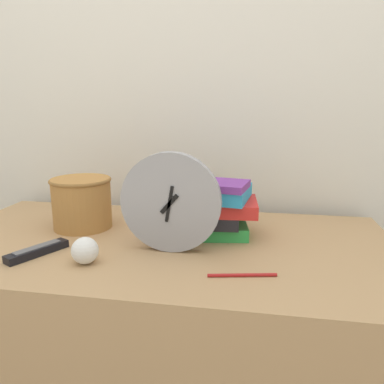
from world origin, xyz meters
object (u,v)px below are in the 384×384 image
at_px(book_stack, 214,206).
at_px(basket, 82,201).
at_px(tv_remote, 37,251).
at_px(pen, 242,275).
at_px(crumpled_paper_ball, 85,251).
at_px(desk_clock, 171,203).

bearing_deg(book_stack, basket, -179.96).
bearing_deg(tv_remote, pen, -3.96).
height_order(book_stack, crumpled_paper_ball, book_stack).
height_order(desk_clock, basket, desk_clock).
xyz_separation_m(tv_remote, crumpled_paper_ball, (0.15, -0.03, 0.02)).
bearing_deg(crumpled_paper_ball, book_stack, 42.30).
height_order(basket, pen, basket).
xyz_separation_m(basket, pen, (0.52, -0.27, -0.08)).
distance_m(tv_remote, pen, 0.54).
distance_m(desk_clock, tv_remote, 0.37).
height_order(book_stack, tv_remote, book_stack).
bearing_deg(crumpled_paper_ball, basket, 116.66).
height_order(desk_clock, crumpled_paper_ball, desk_clock).
distance_m(basket, tv_remote, 0.25).
relative_size(basket, tv_remote, 1.15).
distance_m(desk_clock, basket, 0.36).
bearing_deg(basket, crumpled_paper_ball, -63.34).
height_order(desk_clock, tv_remote, desk_clock).
relative_size(crumpled_paper_ball, pen, 0.42).
bearing_deg(crumpled_paper_ball, pen, -1.30).
bearing_deg(desk_clock, pen, -32.84).
height_order(tv_remote, crumpled_paper_ball, crumpled_paper_ball).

